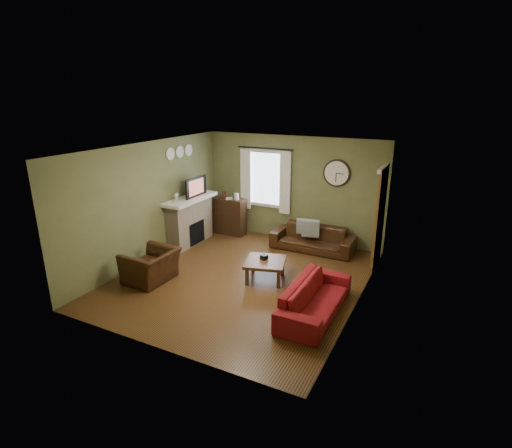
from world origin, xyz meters
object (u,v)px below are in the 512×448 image
at_px(sofa_brown, 313,238).
at_px(coffee_table, 265,270).
at_px(bookshelf, 230,216).
at_px(sofa_red, 315,298).
at_px(armchair, 151,266).

xyz_separation_m(sofa_brown, coffee_table, (-0.31, -1.95, -0.08)).
distance_m(bookshelf, sofa_brown, 2.33).
bearing_deg(coffee_table, sofa_red, -30.88).
height_order(bookshelf, sofa_brown, bookshelf).
bearing_deg(armchair, bookshelf, -178.80).
xyz_separation_m(sofa_red, armchair, (-3.31, -0.27, 0.03)).
bearing_deg(bookshelf, sofa_brown, -2.62).
bearing_deg(sofa_brown, bookshelf, 177.38).
height_order(sofa_red, armchair, armchair).
bearing_deg(armchair, coffee_table, 118.85).
bearing_deg(sofa_brown, coffee_table, -99.15).
distance_m(sofa_brown, armchair, 3.79).
height_order(armchair, coffee_table, armchair).
bearing_deg(bookshelf, coffee_table, -45.70).
distance_m(sofa_red, coffee_table, 1.52).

